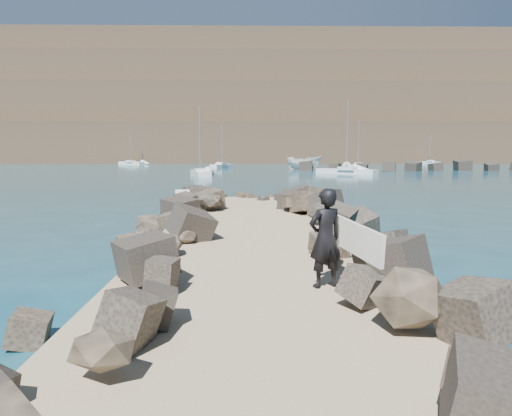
% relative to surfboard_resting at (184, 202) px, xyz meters
% --- Properties ---
extents(ground, '(800.00, 800.00, 0.00)m').
position_rel_surfboard_resting_xyz_m(ground, '(2.95, -4.70, -1.04)').
color(ground, '#0F384C').
rests_on(ground, ground).
extents(jetty, '(6.00, 26.00, 0.60)m').
position_rel_surfboard_resting_xyz_m(jetty, '(2.95, -6.70, -0.74)').
color(jetty, '#8C7759').
rests_on(jetty, ground).
extents(riprap_left, '(2.60, 22.00, 1.00)m').
position_rel_surfboard_resting_xyz_m(riprap_left, '(0.05, -6.20, -0.54)').
color(riprap_left, black).
rests_on(riprap_left, ground).
extents(riprap_right, '(2.60, 22.00, 1.00)m').
position_rel_surfboard_resting_xyz_m(riprap_right, '(5.85, -6.20, -0.54)').
color(riprap_right, black).
rests_on(riprap_right, ground).
extents(breakwater_secondary, '(52.00, 4.00, 1.20)m').
position_rel_surfboard_resting_xyz_m(breakwater_secondary, '(37.95, 50.30, -0.44)').
color(breakwater_secondary, black).
rests_on(breakwater_secondary, ground).
extents(headland, '(360.00, 140.00, 32.00)m').
position_rel_surfboard_resting_xyz_m(headland, '(12.95, 155.30, 14.96)').
color(headland, '#2D4919').
rests_on(headland, ground).
extents(surfboard_resting, '(1.05, 2.53, 0.08)m').
position_rel_surfboard_resting_xyz_m(surfboard_resting, '(0.00, 0.00, 0.00)').
color(surfboard_resting, silver).
rests_on(surfboard_resting, riprap_left).
extents(boat_imported, '(6.19, 4.23, 2.24)m').
position_rel_surfboard_resting_xyz_m(boat_imported, '(11.84, 55.36, 0.08)').
color(boat_imported, silver).
rests_on(boat_imported, ground).
extents(surfer_with_board, '(1.22, 2.28, 1.90)m').
position_rel_surfboard_resting_xyz_m(surfer_with_board, '(4.24, -10.62, 0.52)').
color(surfer_with_board, black).
rests_on(surfer_with_board, jetty).
extents(sailboat_d, '(4.82, 7.01, 8.61)m').
position_rel_surfboard_resting_xyz_m(sailboat_d, '(22.23, 61.71, -0.69)').
color(sailboat_d, silver).
rests_on(sailboat_d, ground).
extents(sailboat_f, '(3.54, 5.36, 6.71)m').
position_rel_surfboard_resting_xyz_m(sailboat_f, '(42.98, 81.66, -0.69)').
color(sailboat_f, silver).
rests_on(sailboat_f, ground).
extents(sailboat_c, '(7.64, 6.77, 9.97)m').
position_rel_surfboard_resting_xyz_m(sailboat_c, '(15.94, 42.03, -0.69)').
color(sailboat_c, silver).
rests_on(sailboat_c, ground).
extents(sailboat_b, '(4.13, 6.44, 7.87)m').
position_rel_surfboard_resting_xyz_m(sailboat_b, '(-1.95, 63.17, -0.69)').
color(sailboat_b, silver).
rests_on(sailboat_b, ground).
extents(sailboat_a, '(3.28, 7.18, 8.47)m').
position_rel_surfboard_resting_xyz_m(sailboat_a, '(-3.11, 36.58, -0.69)').
color(sailboat_a, silver).
rests_on(sailboat_a, ground).
extents(sailboat_e, '(6.45, 5.28, 8.32)m').
position_rel_surfboard_resting_xyz_m(sailboat_e, '(-22.74, 80.98, -0.69)').
color(sailboat_e, silver).
rests_on(sailboat_e, ground).
extents(headland_buildings, '(137.50, 30.50, 5.00)m').
position_rel_surfboard_resting_xyz_m(headland_buildings, '(19.76, 147.49, 32.93)').
color(headland_buildings, white).
rests_on(headland_buildings, headland).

